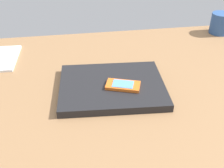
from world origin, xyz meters
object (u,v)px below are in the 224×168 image
(notepad, at_px, (1,58))
(coffee_mug, at_px, (221,23))
(cell_phone_on_laptop, at_px, (123,85))
(laptop_closed, at_px, (112,86))

(notepad, xyz_separation_m, coffee_mug, (0.89, 0.11, 0.04))
(cell_phone_on_laptop, bearing_deg, laptop_closed, 141.08)
(cell_phone_on_laptop, relative_size, notepad, 0.58)
(notepad, distance_m, coffee_mug, 0.90)
(cell_phone_on_laptop, height_order, coffee_mug, coffee_mug)
(laptop_closed, bearing_deg, cell_phone_on_laptop, -35.02)
(cell_phone_on_laptop, xyz_separation_m, coffee_mug, (0.50, 0.38, 0.02))
(laptop_closed, relative_size, cell_phone_on_laptop, 2.83)
(laptop_closed, bearing_deg, coffee_mug, 38.19)
(laptop_closed, distance_m, coffee_mug, 0.64)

